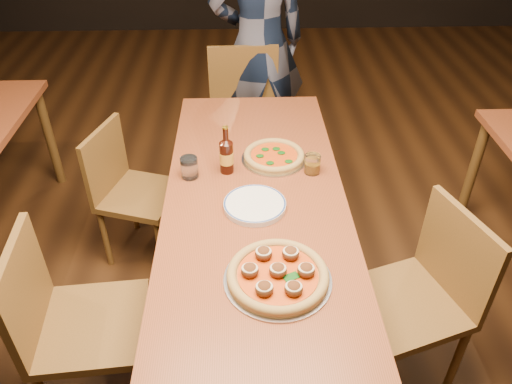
{
  "coord_description": "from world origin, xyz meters",
  "views": [
    {
      "loc": [
        -0.06,
        -1.75,
        2.08
      ],
      "look_at": [
        0.0,
        -0.05,
        0.82
      ],
      "focal_mm": 35.0,
      "sensor_mm": 36.0,
      "label": 1
    }
  ],
  "objects_px": {
    "pizza_margherita": "(274,156)",
    "water_glass": "(189,168)",
    "table_main": "(256,211)",
    "chair_end": "(245,124)",
    "beer_bottle": "(226,156)",
    "plate_stack": "(255,205)",
    "chair_main_sw": "(140,194)",
    "chair_main_nw": "(91,325)",
    "chair_main_e": "(407,302)",
    "amber_glass": "(312,164)",
    "diner": "(259,44)",
    "pizza_meatball": "(278,275)"
  },
  "relations": [
    {
      "from": "pizza_margherita",
      "to": "water_glass",
      "type": "relative_size",
      "value": 3.16
    },
    {
      "from": "table_main",
      "to": "chair_end",
      "type": "distance_m",
      "value": 1.16
    },
    {
      "from": "beer_bottle",
      "to": "plate_stack",
      "type": "bearing_deg",
      "value": -66.49
    },
    {
      "from": "chair_main_sw",
      "to": "chair_end",
      "type": "relative_size",
      "value": 0.85
    },
    {
      "from": "chair_main_nw",
      "to": "pizza_margherita",
      "type": "xyz_separation_m",
      "value": [
        0.78,
        0.75,
        0.31
      ]
    },
    {
      "from": "chair_main_sw",
      "to": "pizza_margherita",
      "type": "distance_m",
      "value": 0.83
    },
    {
      "from": "pizza_margherita",
      "to": "beer_bottle",
      "type": "bearing_deg",
      "value": -157.3
    },
    {
      "from": "beer_bottle",
      "to": "water_glass",
      "type": "bearing_deg",
      "value": -167.84
    },
    {
      "from": "chair_main_nw",
      "to": "chair_main_sw",
      "type": "xyz_separation_m",
      "value": [
        0.05,
        0.93,
        -0.05
      ]
    },
    {
      "from": "table_main",
      "to": "plate_stack",
      "type": "xyz_separation_m",
      "value": [
        -0.01,
        -0.07,
        0.08
      ]
    },
    {
      "from": "chair_main_e",
      "to": "beer_bottle",
      "type": "distance_m",
      "value": 1.02
    },
    {
      "from": "beer_bottle",
      "to": "amber_glass",
      "type": "xyz_separation_m",
      "value": [
        0.4,
        -0.02,
        -0.04
      ]
    },
    {
      "from": "chair_main_nw",
      "to": "pizza_margherita",
      "type": "relative_size",
      "value": 2.92
    },
    {
      "from": "water_glass",
      "to": "chair_main_nw",
      "type": "bearing_deg",
      "value": -121.3
    },
    {
      "from": "chair_main_nw",
      "to": "diner",
      "type": "xyz_separation_m",
      "value": [
        0.75,
        1.91,
        0.44
      ]
    },
    {
      "from": "pizza_meatball",
      "to": "water_glass",
      "type": "distance_m",
      "value": 0.76
    },
    {
      "from": "chair_main_e",
      "to": "chair_end",
      "type": "relative_size",
      "value": 0.93
    },
    {
      "from": "chair_main_sw",
      "to": "beer_bottle",
      "type": "distance_m",
      "value": 0.7
    },
    {
      "from": "table_main",
      "to": "amber_glass",
      "type": "bearing_deg",
      "value": 35.34
    },
    {
      "from": "pizza_meatball",
      "to": "amber_glass",
      "type": "height_order",
      "value": "amber_glass"
    },
    {
      "from": "table_main",
      "to": "pizza_margherita",
      "type": "height_order",
      "value": "pizza_margherita"
    },
    {
      "from": "plate_stack",
      "to": "amber_glass",
      "type": "height_order",
      "value": "amber_glass"
    },
    {
      "from": "pizza_meatball",
      "to": "plate_stack",
      "type": "bearing_deg",
      "value": 99.19
    },
    {
      "from": "beer_bottle",
      "to": "diner",
      "type": "bearing_deg",
      "value": 80.97
    },
    {
      "from": "chair_main_e",
      "to": "plate_stack",
      "type": "distance_m",
      "value": 0.76
    },
    {
      "from": "beer_bottle",
      "to": "chair_main_nw",
      "type": "bearing_deg",
      "value": -129.92
    },
    {
      "from": "pizza_meatball",
      "to": "amber_glass",
      "type": "distance_m",
      "value": 0.72
    },
    {
      "from": "pizza_margherita",
      "to": "diner",
      "type": "xyz_separation_m",
      "value": [
        -0.03,
        1.17,
        0.13
      ]
    },
    {
      "from": "table_main",
      "to": "chair_main_sw",
      "type": "height_order",
      "value": "chair_main_sw"
    },
    {
      "from": "diner",
      "to": "beer_bottle",
      "type": "bearing_deg",
      "value": 64.86
    },
    {
      "from": "plate_stack",
      "to": "chair_end",
      "type": "bearing_deg",
      "value": 91.06
    },
    {
      "from": "chair_end",
      "to": "amber_glass",
      "type": "distance_m",
      "value": 1.04
    },
    {
      "from": "table_main",
      "to": "pizza_meatball",
      "type": "bearing_deg",
      "value": -82.72
    },
    {
      "from": "chair_main_nw",
      "to": "beer_bottle",
      "type": "xyz_separation_m",
      "value": [
        0.55,
        0.65,
        0.37
      ]
    },
    {
      "from": "pizza_meatball",
      "to": "beer_bottle",
      "type": "xyz_separation_m",
      "value": [
        -0.19,
        0.71,
        0.06
      ]
    },
    {
      "from": "table_main",
      "to": "chair_end",
      "type": "bearing_deg",
      "value": 91.41
    },
    {
      "from": "pizza_meatball",
      "to": "chair_main_nw",
      "type": "bearing_deg",
      "value": 175.82
    },
    {
      "from": "pizza_margherita",
      "to": "beer_bottle",
      "type": "height_order",
      "value": "beer_bottle"
    },
    {
      "from": "plate_stack",
      "to": "pizza_meatball",
      "type": "bearing_deg",
      "value": -80.81
    },
    {
      "from": "chair_end",
      "to": "pizza_meatball",
      "type": "height_order",
      "value": "chair_end"
    },
    {
      "from": "chair_main_e",
      "to": "plate_stack",
      "type": "height_order",
      "value": "chair_main_e"
    },
    {
      "from": "table_main",
      "to": "pizza_meatball",
      "type": "relative_size",
      "value": 5.1
    },
    {
      "from": "chair_end",
      "to": "table_main",
      "type": "bearing_deg",
      "value": -90.46
    },
    {
      "from": "table_main",
      "to": "chair_main_sw",
      "type": "xyz_separation_m",
      "value": [
        -0.62,
        0.49,
        -0.26
      ]
    },
    {
      "from": "chair_main_sw",
      "to": "pizza_meatball",
      "type": "xyz_separation_m",
      "value": [
        0.69,
        -0.98,
        0.36
      ]
    },
    {
      "from": "chair_main_e",
      "to": "chair_end",
      "type": "distance_m",
      "value": 1.64
    },
    {
      "from": "chair_main_sw",
      "to": "chair_end",
      "type": "xyz_separation_m",
      "value": [
        0.6,
        0.65,
        0.07
      ]
    },
    {
      "from": "chair_main_sw",
      "to": "diner",
      "type": "distance_m",
      "value": 1.3
    },
    {
      "from": "chair_main_sw",
      "to": "beer_bottle",
      "type": "xyz_separation_m",
      "value": [
        0.5,
        -0.28,
        0.41
      ]
    },
    {
      "from": "table_main",
      "to": "water_glass",
      "type": "relative_size",
      "value": 19.86
    }
  ]
}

